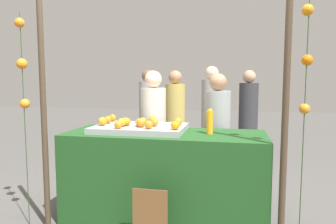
{
  "coord_description": "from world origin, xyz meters",
  "views": [
    {
      "loc": [
        0.69,
        -3.12,
        1.47
      ],
      "look_at": [
        0.0,
        0.15,
        1.13
      ],
      "focal_mm": 33.17,
      "sensor_mm": 36.0,
      "label": 1
    }
  ],
  "objects": [
    {
      "name": "vendor_right",
      "position": [
        0.51,
        0.65,
        0.72
      ],
      "size": [
        0.31,
        0.31,
        1.55
      ],
      "color": "#99999E",
      "rests_on": "ground_plane"
    },
    {
      "name": "crowd_person_2",
      "position": [
        0.33,
        2.2,
        0.8
      ],
      "size": [
        0.34,
        0.34,
        1.71
      ],
      "color": "#99999E",
      "rests_on": "ground_plane"
    },
    {
      "name": "orange_3",
      "position": [
        -0.27,
        -0.01,
        1.03
      ],
      "size": [
        0.08,
        0.08,
        0.08
      ],
      "primitive_type": "sphere",
      "color": "orange",
      "rests_on": "orange_tray"
    },
    {
      "name": "orange_5",
      "position": [
        -0.44,
        -0.21,
        1.03
      ],
      "size": [
        0.08,
        0.08,
        0.08
      ],
      "primitive_type": "sphere",
      "color": "orange",
      "rests_on": "orange_tray"
    },
    {
      "name": "orange_0",
      "position": [
        -0.69,
        0.13,
        1.03
      ],
      "size": [
        0.08,
        0.08,
        0.08
      ],
      "primitive_type": "sphere",
      "color": "orange",
      "rests_on": "orange_tray"
    },
    {
      "name": "orange_9",
      "position": [
        -0.21,
        0.3,
        1.03
      ],
      "size": [
        0.08,
        0.08,
        0.08
      ],
      "primitive_type": "sphere",
      "color": "orange",
      "rests_on": "orange_tray"
    },
    {
      "name": "orange_6",
      "position": [
        -0.19,
        0.2,
        1.03
      ],
      "size": [
        0.08,
        0.08,
        0.08
      ],
      "primitive_type": "sphere",
      "color": "orange",
      "rests_on": "orange_tray"
    },
    {
      "name": "orange_11",
      "position": [
        -0.12,
        0.02,
        1.03
      ],
      "size": [
        0.08,
        0.08,
        0.08
      ],
      "primitive_type": "sphere",
      "color": "orange",
      "rests_on": "orange_tray"
    },
    {
      "name": "chalkboard_sign",
      "position": [
        0.0,
        -0.61,
        0.26
      ],
      "size": [
        0.31,
        0.03,
        0.54
      ],
      "color": "brown",
      "rests_on": "ground_plane"
    },
    {
      "name": "orange_12",
      "position": [
        -0.68,
        -0.04,
        1.03
      ],
      "size": [
        0.09,
        0.09,
        0.09
      ],
      "primitive_type": "sphere",
      "color": "orange",
      "rests_on": "orange_tray"
    },
    {
      "name": "orange_13",
      "position": [
        0.12,
        0.08,
        1.03
      ],
      "size": [
        0.09,
        0.09,
        0.09
      ],
      "primitive_type": "sphere",
      "color": "orange",
      "rests_on": "orange_tray"
    },
    {
      "name": "orange_14",
      "position": [
        -0.42,
        -0.01,
        1.03
      ],
      "size": [
        0.09,
        0.09,
        0.09
      ],
      "primitive_type": "sphere",
      "color": "orange",
      "rests_on": "orange_tray"
    },
    {
      "name": "stall_counter",
      "position": [
        0.0,
        0.0,
        0.46
      ],
      "size": [
        2.07,
        0.8,
        0.93
      ],
      "primitive_type": "cube",
      "color": "#1E4C1E",
      "rests_on": "ground_plane"
    },
    {
      "name": "garland_strand_right",
      "position": [
        1.25,
        -0.45,
        1.62
      ],
      "size": [
        0.1,
        0.09,
        2.12
      ],
      "color": "#2D4C23",
      "rests_on": "ground_plane"
    },
    {
      "name": "juice_bottle",
      "position": [
        0.46,
        0.01,
        1.05
      ],
      "size": [
        0.07,
        0.07,
        0.26
      ],
      "color": "orange",
      "rests_on": "stall_counter"
    },
    {
      "name": "canopy_post_left",
      "position": [
        -1.11,
        -0.44,
        1.11
      ],
      "size": [
        0.06,
        0.06,
        2.23
      ],
      "primitive_type": "cylinder",
      "color": "#473828",
      "rests_on": "ground_plane"
    },
    {
      "name": "crowd_person_1",
      "position": [
        0.95,
        2.48,
        0.77
      ],
      "size": [
        0.33,
        0.33,
        1.65
      ],
      "color": "#333338",
      "rests_on": "ground_plane"
    },
    {
      "name": "orange_4",
      "position": [
        -0.24,
        -0.08,
        1.03
      ],
      "size": [
        0.09,
        0.09,
        0.09
      ],
      "primitive_type": "sphere",
      "color": "orange",
      "rests_on": "orange_tray"
    },
    {
      "name": "ground_plane",
      "position": [
        0.0,
        0.0,
        0.0
      ],
      "size": [
        24.0,
        24.0,
        0.0
      ],
      "primitive_type": "plane",
      "color": "#565451"
    },
    {
      "name": "orange_10",
      "position": [
        0.14,
        -0.17,
        1.03
      ],
      "size": [
        0.09,
        0.09,
        0.09
      ],
      "primitive_type": "sphere",
      "color": "orange",
      "rests_on": "orange_tray"
    },
    {
      "name": "orange_2",
      "position": [
        -0.28,
        0.12,
        1.03
      ],
      "size": [
        0.08,
        0.08,
        0.08
      ],
      "primitive_type": "sphere",
      "color": "orange",
      "rests_on": "orange_tray"
    },
    {
      "name": "garland_strand_left",
      "position": [
        -1.32,
        -0.44,
        1.6
      ],
      "size": [
        0.11,
        0.1,
        2.12
      ],
      "color": "#2D4C23",
      "rests_on": "ground_plane"
    },
    {
      "name": "crowd_person_3",
      "position": [
        -0.87,
        2.45,
        0.78
      ],
      "size": [
        0.33,
        0.33,
        1.67
      ],
      "color": "#99999E",
      "rests_on": "ground_plane"
    },
    {
      "name": "canopy_post_right",
      "position": [
        1.11,
        -0.44,
        1.11
      ],
      "size": [
        0.06,
        0.06,
        2.23
      ],
      "primitive_type": "cylinder",
      "color": "#473828",
      "rests_on": "ground_plane"
    },
    {
      "name": "orange_tray",
      "position": [
        -0.28,
        0.04,
        0.96
      ],
      "size": [
        0.97,
        0.67,
        0.06
      ],
      "primitive_type": "cube",
      "color": "#9EA0A5",
      "rests_on": "stall_counter"
    },
    {
      "name": "orange_1",
      "position": [
        -0.13,
        -0.17,
        1.03
      ],
      "size": [
        0.08,
        0.08,
        0.08
      ],
      "primitive_type": "sphere",
      "color": "orange",
      "rests_on": "orange_tray"
    },
    {
      "name": "crowd_person_0",
      "position": [
        -0.24,
        1.88,
        0.76
      ],
      "size": [
        0.33,
        0.33,
        1.63
      ],
      "color": "tan",
      "rests_on": "ground_plane"
    },
    {
      "name": "vendor_left",
      "position": [
        -0.29,
        0.65,
        0.74
      ],
      "size": [
        0.32,
        0.32,
        1.59
      ],
      "color": "beige",
      "rests_on": "ground_plane"
    },
    {
      "name": "orange_7",
      "position": [
        -0.45,
        -0.08,
        1.03
      ],
      "size": [
        0.09,
        0.09,
        0.09
      ],
      "primitive_type": "sphere",
      "color": "orange",
      "rests_on": "orange_tray"
    },
    {
      "name": "orange_15",
      "position": [
        -0.7,
        0.3,
        1.03
      ],
      "size": [
        0.08,
        0.08,
        0.08
      ],
      "primitive_type": "sphere",
      "color": "orange",
      "rests_on": "orange_tray"
    },
    {
      "name": "orange_8",
      "position": [
        -0.45,
        0.06,
        1.03
      ],
      "size": [
        0.08,
        0.08,
        0.08
      ],
      "primitive_type": "sphere",
      "color": "orange",
      "rests_on": "orange_tray"
    }
  ]
}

